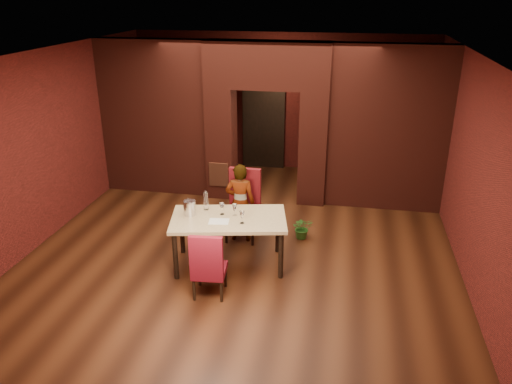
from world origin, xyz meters
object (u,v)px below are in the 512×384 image
dining_table (229,241)px  wine_glass_b (235,210)px  chair_near (209,263)px  person_seated (240,203)px  chair_far (242,206)px  wine_glass_c (242,217)px  wine_glass_a (222,209)px  wine_bucket (190,208)px  potted_plant (302,228)px  water_bottle (206,200)px

dining_table → wine_glass_b: 0.52m
chair_near → person_seated: size_ratio=0.73×
dining_table → chair_far: (0.01, 0.94, 0.20)m
chair_far → wine_glass_c: chair_far is taller
wine_glass_c → chair_near: bearing=-115.2°
dining_table → wine_glass_b: (0.07, 0.10, 0.51)m
wine_glass_a → wine_glass_b: bearing=-1.0°
wine_bucket → potted_plant: bearing=34.0°
wine_glass_a → water_bottle: bearing=156.0°
wine_glass_a → wine_glass_c: (0.38, -0.25, 0.00)m
water_bottle → wine_glass_c: bearing=-29.9°
water_bottle → dining_table: bearing=-28.6°
dining_table → wine_glass_b: size_ratio=9.33×
chair_far → wine_glass_b: (0.06, -0.84, 0.31)m
wine_bucket → water_bottle: 0.31m
chair_far → chair_near: 1.79m
chair_near → dining_table: bearing=-100.9°
wine_glass_b → wine_bucket: size_ratio=0.81×
wine_glass_b → chair_far: bearing=94.3°
person_seated → water_bottle: (-0.41, -0.65, 0.29)m
wine_glass_a → water_bottle: 0.33m
chair_near → potted_plant: 2.30m
wine_glass_b → wine_glass_c: (0.17, -0.25, 0.00)m
dining_table → wine_glass_a: size_ratio=9.29×
water_bottle → potted_plant: (1.48, 0.89, -0.79)m
dining_table → potted_plant: dining_table is taller
wine_glass_b → potted_plant: bearing=46.3°
wine_glass_c → wine_bucket: size_ratio=0.85×
chair_near → wine_glass_a: chair_near is taller
dining_table → water_bottle: size_ratio=5.57×
chair_far → chair_near: chair_far is taller
dining_table → chair_near: bearing=-107.2°
chair_near → person_seated: (0.07, 1.73, 0.19)m
dining_table → wine_glass_c: size_ratio=8.86×
dining_table → wine_glass_c: 0.59m
wine_glass_a → person_seated: bearing=81.4°
chair_far → wine_glass_a: chair_far is taller
wine_glass_a → potted_plant: (1.18, 1.02, -0.72)m
wine_glass_c → water_bottle: water_bottle is taller
wine_glass_b → dining_table: bearing=-127.9°
chair_far → wine_glass_c: 1.16m
chair_near → water_bottle: water_bottle is taller
chair_near → wine_glass_a: 1.04m
chair_far → water_bottle: chair_far is taller
water_bottle → potted_plant: size_ratio=0.79×
wine_glass_b → wine_glass_c: size_ratio=0.95×
dining_table → chair_near: (-0.08, -0.85, 0.10)m
chair_near → water_bottle: bearing=-77.9°
chair_far → potted_plant: size_ratio=3.07×
potted_plant → person_seated: bearing=-167.1°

